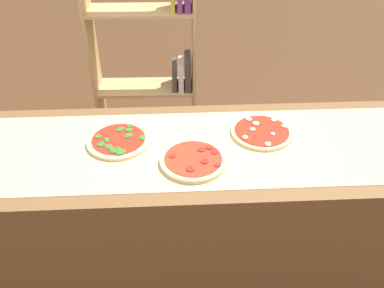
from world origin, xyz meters
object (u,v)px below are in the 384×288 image
Objects in this scene: pizza_spinach_0 at (119,140)px; bookshelf at (157,64)px; pizza_pepperoni_1 at (193,160)px; pizza_mushroom_2 at (262,132)px.

bookshelf reaches higher than pizza_spinach_0.
bookshelf is at bearing 98.31° from pizza_pepperoni_1.
pizza_spinach_0 is 1.14m from bookshelf.
bookshelf is at bearing 115.38° from pizza_mushroom_2.
pizza_spinach_0 is at bearing -97.25° from bookshelf.
pizza_pepperoni_1 reaches higher than pizza_mushroom_2.
bookshelf is at bearing 82.75° from pizza_spinach_0.
bookshelf is (0.14, 1.12, -0.17)m from pizza_spinach_0.
pizza_spinach_0 is 0.66m from pizza_mushroom_2.
pizza_spinach_0 and pizza_mushroom_2 have the same top height.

